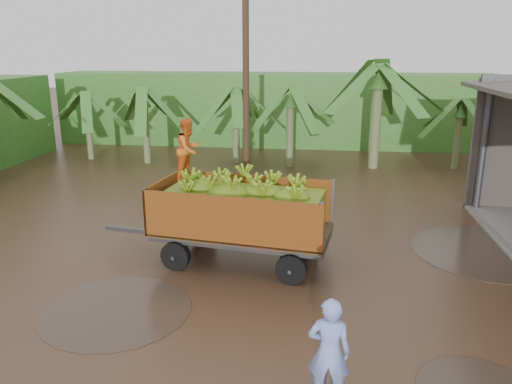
% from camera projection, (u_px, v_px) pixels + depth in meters
% --- Properties ---
extents(ground, '(100.00, 100.00, 0.00)m').
position_uv_depth(ground, '(297.00, 281.00, 10.78)').
color(ground, black).
rests_on(ground, ground).
extents(hedge_north, '(22.00, 3.00, 3.60)m').
position_uv_depth(hedge_north, '(274.00, 109.00, 25.76)').
color(hedge_north, '#2D661E').
rests_on(hedge_north, ground).
extents(banana_trailer, '(5.69, 2.51, 3.32)m').
position_uv_depth(banana_trailer, '(241.00, 212.00, 11.48)').
color(banana_trailer, '#A05416').
rests_on(banana_trailer, ground).
extents(man_blue, '(0.62, 0.43, 1.65)m').
position_uv_depth(man_blue, '(329.00, 352.00, 6.89)').
color(man_blue, '#7C93E2').
rests_on(man_blue, ground).
extents(utility_pole, '(1.20, 0.24, 7.59)m').
position_uv_depth(utility_pole, '(246.00, 77.00, 17.89)').
color(utility_pole, '#47301E').
rests_on(utility_pole, ground).
extents(banana_plants, '(24.29, 20.77, 4.45)m').
position_uv_depth(banana_plants, '(160.00, 138.00, 17.08)').
color(banana_plants, '#2D661E').
rests_on(banana_plants, ground).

